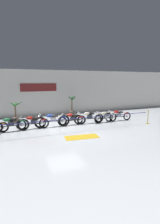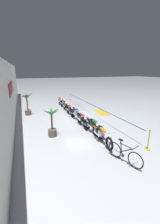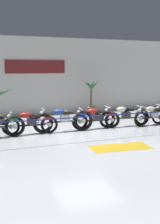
{
  "view_description": "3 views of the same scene",
  "coord_description": "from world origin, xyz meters",
  "px_view_note": "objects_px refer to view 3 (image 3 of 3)",
  "views": [
    {
      "loc": [
        -3.46,
        -11.11,
        3.24
      ],
      "look_at": [
        1.3,
        0.47,
        0.98
      ],
      "focal_mm": 28.0,
      "sensor_mm": 36.0,
      "label": 1
    },
    {
      "loc": [
        -11.07,
        4.35,
        3.74
      ],
      "look_at": [
        -0.64,
        0.3,
        0.56
      ],
      "focal_mm": 24.0,
      "sensor_mm": 36.0,
      "label": 2
    },
    {
      "loc": [
        -4.12,
        -10.0,
        2.59
      ],
      "look_at": [
        -0.19,
        0.17,
        0.86
      ],
      "focal_mm": 45.0,
      "sensor_mm": 36.0,
      "label": 3
    }
  ],
  "objects_px": {
    "potted_palm_left_of_row": "(91,99)",
    "stanchion_far_left": "(58,122)",
    "floor_banner": "(120,147)",
    "motorcycle_cream_5": "(125,116)",
    "motorcycle_red_4": "(96,118)",
    "motorcycle_red_2": "(30,123)",
    "motorcycle_blue_3": "(63,120)",
    "motorcycle_cream_6": "(153,115)"
  },
  "relations": [
    {
      "from": "motorcycle_cream_5",
      "to": "stanchion_far_left",
      "type": "height_order",
      "value": "stanchion_far_left"
    },
    {
      "from": "motorcycle_red_2",
      "to": "floor_banner",
      "type": "xyz_separation_m",
      "value": [
        2.4,
        -2.86,
        -0.46
      ]
    },
    {
      "from": "motorcycle_cream_6",
      "to": "floor_banner",
      "type": "distance_m",
      "value": 4.1
    },
    {
      "from": "potted_palm_left_of_row",
      "to": "floor_banner",
      "type": "bearing_deg",
      "value": -104.76
    },
    {
      "from": "motorcycle_red_2",
      "to": "motorcycle_cream_6",
      "type": "distance_m",
      "value": 5.54
    },
    {
      "from": "motorcycle_cream_5",
      "to": "motorcycle_blue_3",
      "type": "bearing_deg",
      "value": -179.99
    },
    {
      "from": "motorcycle_cream_5",
      "to": "potted_palm_left_of_row",
      "type": "relative_size",
      "value": 1.21
    },
    {
      "from": "motorcycle_blue_3",
      "to": "potted_palm_left_of_row",
      "type": "height_order",
      "value": "potted_palm_left_of_row"
    },
    {
      "from": "motorcycle_blue_3",
      "to": "floor_banner",
      "type": "xyz_separation_m",
      "value": [
        1.06,
        -2.8,
        -0.48
      ]
    },
    {
      "from": "motorcycle_red_4",
      "to": "motorcycle_cream_5",
      "type": "distance_m",
      "value": 1.37
    },
    {
      "from": "potted_palm_left_of_row",
      "to": "motorcycle_red_2",
      "type": "bearing_deg",
      "value": -140.41
    },
    {
      "from": "potted_palm_left_of_row",
      "to": "floor_banner",
      "type": "height_order",
      "value": "potted_palm_left_of_row"
    },
    {
      "from": "motorcycle_cream_5",
      "to": "floor_banner",
      "type": "bearing_deg",
      "value": -122.4
    },
    {
      "from": "motorcycle_red_2",
      "to": "motorcycle_cream_5",
      "type": "height_order",
      "value": "motorcycle_cream_5"
    },
    {
      "from": "stanchion_far_left",
      "to": "floor_banner",
      "type": "height_order",
      "value": "stanchion_far_left"
    },
    {
      "from": "motorcycle_cream_6",
      "to": "motorcycle_red_2",
      "type": "bearing_deg",
      "value": 177.5
    },
    {
      "from": "motorcycle_red_4",
      "to": "motorcycle_cream_6",
      "type": "height_order",
      "value": "motorcycle_red_4"
    },
    {
      "from": "motorcycle_red_4",
      "to": "floor_banner",
      "type": "bearing_deg",
      "value": -98.23
    },
    {
      "from": "motorcycle_red_4",
      "to": "motorcycle_cream_5",
      "type": "height_order",
      "value": "motorcycle_cream_5"
    },
    {
      "from": "motorcycle_blue_3",
      "to": "motorcycle_red_4",
      "type": "distance_m",
      "value": 1.47
    },
    {
      "from": "potted_palm_left_of_row",
      "to": "motorcycle_cream_5",
      "type": "bearing_deg",
      "value": -87.58
    },
    {
      "from": "potted_palm_left_of_row",
      "to": "stanchion_far_left",
      "type": "bearing_deg",
      "value": -123.87
    },
    {
      "from": "motorcycle_cream_5",
      "to": "floor_banner",
      "type": "distance_m",
      "value": 3.34
    },
    {
      "from": "motorcycle_red_2",
      "to": "motorcycle_cream_5",
      "type": "bearing_deg",
      "value": -0.81
    },
    {
      "from": "motorcycle_red_2",
      "to": "motorcycle_blue_3",
      "type": "height_order",
      "value": "motorcycle_blue_3"
    },
    {
      "from": "motorcycle_red_4",
      "to": "stanchion_far_left",
      "type": "bearing_deg",
      "value": -141.73
    },
    {
      "from": "motorcycle_blue_3",
      "to": "stanchion_far_left",
      "type": "distance_m",
      "value": 1.86
    },
    {
      "from": "stanchion_far_left",
      "to": "floor_banner",
      "type": "xyz_separation_m",
      "value": [
        1.79,
        -1.1,
        -0.75
      ]
    },
    {
      "from": "stanchion_far_left",
      "to": "floor_banner",
      "type": "bearing_deg",
      "value": -31.66
    },
    {
      "from": "motorcycle_red_4",
      "to": "motorcycle_cream_5",
      "type": "bearing_deg",
      "value": -1.58
    },
    {
      "from": "motorcycle_cream_6",
      "to": "stanchion_far_left",
      "type": "xyz_separation_m",
      "value": [
        -4.91,
        -1.51,
        0.3
      ]
    },
    {
      "from": "motorcycle_cream_5",
      "to": "motorcycle_cream_6",
      "type": "distance_m",
      "value": 1.36
    },
    {
      "from": "motorcycle_red_2",
      "to": "motorcycle_blue_3",
      "type": "relative_size",
      "value": 0.87
    },
    {
      "from": "floor_banner",
      "to": "motorcycle_cream_6",
      "type": "bearing_deg",
      "value": 45.84
    },
    {
      "from": "motorcycle_blue_3",
      "to": "potted_palm_left_of_row",
      "type": "bearing_deg",
      "value": 51.6
    },
    {
      "from": "motorcycle_red_2",
      "to": "potted_palm_left_of_row",
      "type": "relative_size",
      "value": 1.09
    },
    {
      "from": "motorcycle_blue_3",
      "to": "stanchion_far_left",
      "type": "height_order",
      "value": "stanchion_far_left"
    },
    {
      "from": "motorcycle_red_4",
      "to": "motorcycle_cream_5",
      "type": "xyz_separation_m",
      "value": [
        1.37,
        -0.04,
        0.01
      ]
    },
    {
      "from": "stanchion_far_left",
      "to": "motorcycle_red_4",
      "type": "bearing_deg",
      "value": 38.27
    },
    {
      "from": "motorcycle_cream_6",
      "to": "floor_banner",
      "type": "xyz_separation_m",
      "value": [
        -3.13,
        -2.62,
        -0.45
      ]
    },
    {
      "from": "potted_palm_left_of_row",
      "to": "floor_banner",
      "type": "distance_m",
      "value": 6.47
    },
    {
      "from": "motorcycle_red_2",
      "to": "motorcycle_cream_6",
      "type": "height_order",
      "value": "motorcycle_red_2"
    }
  ]
}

